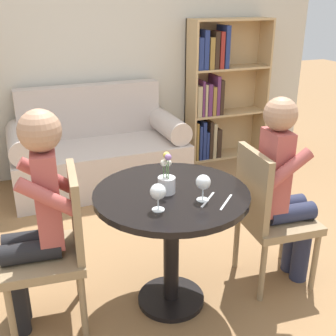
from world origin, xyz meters
TOP-DOWN VIEW (x-y plane):
  - ground_plane at (0.00, 0.00)m, footprint 16.00×16.00m
  - back_wall at (0.00, 2.29)m, footprint 5.20×0.05m
  - round_table at (0.00, 0.00)m, footprint 0.86×0.86m
  - couch at (0.00, 1.87)m, footprint 1.61×0.80m
  - bookshelf_right at (1.40, 2.13)m, footprint 0.90×0.28m
  - chair_left at (-0.63, 0.09)m, footprint 0.46×0.46m
  - chair_right at (0.63, -0.03)m, footprint 0.46×0.46m
  - person_left at (-0.71, 0.10)m, footprint 0.44×0.37m
  - person_right at (0.72, -0.04)m, footprint 0.44×0.36m
  - wine_glass_left at (-0.14, -0.17)m, footprint 0.08×0.08m
  - wine_glass_right at (0.11, -0.15)m, footprint 0.08×0.08m
  - flower_vase at (-0.03, -0.00)m, footprint 0.09×0.09m
  - knife_left_setting at (0.14, -0.16)m, footprint 0.14×0.14m
  - fork_left_setting at (0.22, -0.22)m, footprint 0.14×0.14m

SIDE VIEW (x-z plane):
  - ground_plane at x=0.00m, z-range 0.00..0.00m
  - couch at x=0.00m, z-range -0.15..0.77m
  - chair_left at x=-0.63m, z-range 0.04..0.94m
  - chair_right at x=0.63m, z-range 0.04..0.94m
  - round_table at x=0.00m, z-range 0.20..0.93m
  - person_right at x=0.72m, z-range 0.03..1.24m
  - person_left at x=-0.71m, z-range 0.05..1.28m
  - bookshelf_right at x=1.40m, z-range -0.02..1.48m
  - knife_left_setting at x=0.14m, z-range 0.73..0.73m
  - fork_left_setting at x=0.22m, z-range 0.73..0.73m
  - flower_vase at x=-0.03m, z-range 0.69..0.92m
  - wine_glass_left at x=-0.14m, z-range 0.76..0.90m
  - wine_glass_right at x=0.11m, z-range 0.76..0.90m
  - back_wall at x=0.00m, z-range 0.00..2.70m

